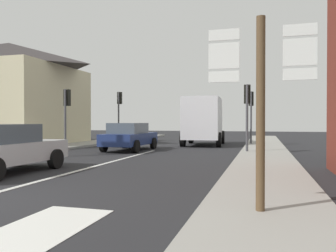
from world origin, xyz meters
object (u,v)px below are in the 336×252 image
sedan_far (129,136)px  route_sign_post (261,99)px  traffic_light_near_right (247,103)px  traffic_light_far_left (119,105)px  traffic_light_far_right (251,106)px  traffic_light_near_left (67,105)px  sedan_near (2,148)px  delivery_truck (203,120)px

sedan_far → route_sign_post: bearing=-59.3°
traffic_light_near_right → traffic_light_far_left: bearing=143.9°
traffic_light_far_right → traffic_light_near_left: (-9.70, -5.84, -0.11)m
sedan_near → traffic_light_near_right: traffic_light_near_right is taller
sedan_far → route_sign_post: route_sign_post is taller
sedan_near → route_sign_post: size_ratio=1.31×
route_sign_post → traffic_light_near_right: traffic_light_near_right is taller
sedan_near → traffic_light_far_left: size_ratio=1.11×
delivery_truck → traffic_light_near_right: traffic_light_near_right is taller
sedan_near → delivery_truck: 14.19m
delivery_truck → traffic_light_near_left: size_ratio=1.54×
route_sign_post → delivery_truck: bearing=102.6°
delivery_truck → traffic_light_far_left: (-6.70, 1.83, 1.14)m
traffic_light_near_right → traffic_light_far_left: (-9.70, 7.08, 0.34)m
sedan_far → traffic_light_far_right: (6.15, 5.46, 1.80)m
delivery_truck → route_sign_post: route_sign_post is taller
traffic_light_far_right → traffic_light_near_left: bearing=-148.9°
route_sign_post → traffic_light_far_left: (-10.39, 18.36, 0.88)m
sedan_far → delivery_truck: (3.15, 5.00, 0.89)m
route_sign_post → traffic_light_far_left: traffic_light_far_left is taller
sedan_near → traffic_light_far_right: traffic_light_far_right is taller
sedan_near → traffic_light_near_right: bearing=51.3°
sedan_near → traffic_light_far_left: (-2.97, 15.49, 2.03)m
route_sign_post → sedan_near: bearing=158.9°
traffic_light_far_right → traffic_light_far_left: (-9.70, 1.37, 0.23)m
route_sign_post → traffic_light_far_right: (-0.69, 16.99, 0.65)m
route_sign_post → traffic_light_far_right: size_ratio=0.93×
route_sign_post → traffic_light_near_left: bearing=133.0°
traffic_light_far_right → traffic_light_near_left: size_ratio=1.04×
traffic_light_far_left → traffic_light_far_right: bearing=-8.0°
route_sign_post → traffic_light_near_left: 15.25m
delivery_truck → traffic_light_far_right: size_ratio=1.48×
route_sign_post → traffic_light_far_right: bearing=92.3°
traffic_light_near_left → traffic_light_near_right: (9.70, 0.13, -0.00)m
traffic_light_far_right → sedan_far: bearing=-138.4°
sedan_near → traffic_light_near_right: 10.90m
traffic_light_near_right → delivery_truck: bearing=119.8°
delivery_truck → traffic_light_near_right: 6.10m
sedan_near → traffic_light_near_left: 8.96m
traffic_light_far_left → route_sign_post: bearing=-60.5°
sedan_far → traffic_light_near_left: bearing=-173.9°
sedan_near → sedan_far: same height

